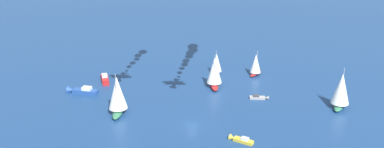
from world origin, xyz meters
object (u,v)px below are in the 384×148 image
Objects in this scene: motorboat_far_port at (105,80)px; motorboat_trailing at (240,140)px; sailboat_outer_ring_f at (117,95)px; motorboat_inshore at (81,91)px; sailboat_outer_ring_b at (341,90)px; sailboat_offshore at (256,64)px; motorboat_outer_ring_a at (260,98)px; sailboat_near_centre at (214,72)px; sailboat_outer_ring_d at (217,63)px.

motorboat_far_port is 1.30× the size of motorboat_trailing.
sailboat_outer_ring_f is (34.65, -8.04, 5.03)m from motorboat_trailing.
sailboat_outer_ring_b is at bearing -175.04° from motorboat_inshore.
sailboat_offshore is (-46.43, -16.13, 3.12)m from motorboat_far_port.
motorboat_inshore is at bearing 8.11° from motorboat_outer_ring_a.
motorboat_far_port is 72.15m from sailboat_outer_ring_b.
motorboat_far_port is 49.68m from motorboat_outer_ring_a.
sailboat_outer_ring_f is at bearing 25.64° from motorboat_outer_ring_a.
motorboat_trailing is 26.05m from motorboat_outer_ring_a.
sailboat_near_centre is 1.31× the size of motorboat_far_port.
motorboat_outer_ring_a is (-3.19, 18.52, -3.33)m from sailboat_offshore.
motorboat_trailing is 35.92m from sailboat_outer_ring_f.
motorboat_trailing is at bearing 148.94° from motorboat_far_port.
sailboat_offshore is at bearing -172.75° from sailboat_outer_ring_d.
sailboat_outer_ring_d is at bearing -146.66° from motorboat_inshore.
motorboat_inshore is (3.57, 9.97, 0.10)m from motorboat_far_port.
sailboat_near_centre is at bearing -160.46° from motorboat_inshore.
sailboat_outer_ring_f reaches higher than sailboat_outer_ring_d.
sailboat_outer_ring_d is at bearing -83.73° from sailboat_near_centre.
sailboat_outer_ring_d is (15.99, -16.89, 3.23)m from motorboat_outer_ring_a.
motorboat_outer_ring_a is (-53.19, -7.58, -0.31)m from motorboat_inshore.
motorboat_inshore reaches higher than motorboat_far_port.
sailboat_offshore reaches higher than sailboat_outer_ring_d.
motorboat_outer_ring_a is (-2.62, -25.92, -0.05)m from motorboat_trailing.
sailboat_outer_ring_f is at bearing 46.81° from sailboat_near_centre.
sailboat_outer_ring_b is (-24.91, -24.89, 4.85)m from motorboat_trailing.
motorboat_far_port is at bearing -2.76° from motorboat_outer_ring_a.
motorboat_far_port is at bearing 5.99° from sailboat_near_centre.
motorboat_far_port is at bearing 23.32° from sailboat_outer_ring_d.
motorboat_inshore is at bearing 19.54° from sailboat_near_centre.
sailboat_offshore is 1.29× the size of motorboat_trailing.
motorboat_outer_ring_a is 0.48× the size of sailboat_outer_ring_f.
sailboat_outer_ring_b is at bearing 154.91° from sailboat_outer_ring_d.
motorboat_inshore is 0.79× the size of sailboat_outer_ring_f.
sailboat_offshore is at bearing -80.22° from motorboat_outer_ring_a.
motorboat_far_port is at bearing -2.72° from sailboat_outer_ring_b.
sailboat_offshore is 0.71× the size of sailboat_outer_ring_b.
sailboat_outer_ring_f reaches higher than sailboat_offshore.
motorboat_trailing is (-12.18, 31.97, -4.48)m from sailboat_near_centre.
motorboat_trailing reaches higher than motorboat_outer_ring_a.
sailboat_offshore is at bearing -132.93° from sailboat_near_centre.
sailboat_near_centre is at bearing -133.19° from sailboat_outer_ring_f.
sailboat_outer_ring_f is at bearing 46.90° from sailboat_offshore.
sailboat_offshore is 12.90m from sailboat_outer_ring_d.
sailboat_outer_ring_b reaches higher than motorboat_inshore.
sailboat_outer_ring_b reaches higher than sailboat_offshore.
sailboat_outer_ring_d reaches higher than motorboat_trailing.
motorboat_outer_ring_a is at bearing -154.36° from sailboat_outer_ring_f.
sailboat_near_centre is 35.29m from motorboat_far_port.
motorboat_trailing is 35.55m from sailboat_outer_ring_b.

